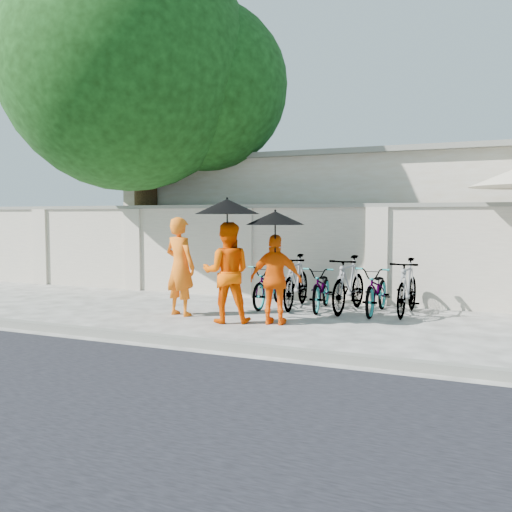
% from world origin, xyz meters
% --- Properties ---
extents(ground, '(80.00, 80.00, 0.00)m').
position_xyz_m(ground, '(0.00, 0.00, 0.00)').
color(ground, beige).
extents(kerb, '(40.00, 0.16, 0.12)m').
position_xyz_m(kerb, '(0.00, -1.70, 0.06)').
color(kerb, slate).
rests_on(kerb, ground).
extents(compound_wall, '(20.00, 0.30, 2.00)m').
position_xyz_m(compound_wall, '(1.00, 3.20, 1.00)').
color(compound_wall, beige).
rests_on(compound_wall, ground).
extents(building_behind, '(14.00, 6.00, 3.20)m').
position_xyz_m(building_behind, '(2.00, 7.00, 1.60)').
color(building_behind, silver).
rests_on(building_behind, ground).
extents(shade_tree, '(6.70, 6.20, 8.20)m').
position_xyz_m(shade_tree, '(-3.66, 2.97, 5.10)').
color(shade_tree, brown).
rests_on(shade_tree, ground).
extents(monk_left, '(0.74, 0.57, 1.80)m').
position_xyz_m(monk_left, '(-1.03, 0.41, 0.90)').
color(monk_left, orange).
rests_on(monk_left, ground).
extents(monk_center, '(1.02, 0.92, 1.72)m').
position_xyz_m(monk_center, '(0.06, 0.13, 0.86)').
color(monk_center, '#FF5900').
rests_on(monk_center, ground).
extents(parasol_center, '(1.10, 1.10, 1.13)m').
position_xyz_m(parasol_center, '(0.11, 0.05, 1.98)').
color(parasol_center, black).
rests_on(parasol_center, ground).
extents(monk_right, '(0.92, 0.46, 1.52)m').
position_xyz_m(monk_right, '(0.90, 0.30, 0.76)').
color(monk_right, '#FF5E06').
rests_on(monk_right, ground).
extents(parasol_right, '(0.97, 0.97, 1.04)m').
position_xyz_m(parasol_right, '(0.92, 0.22, 1.79)').
color(parasol_right, black).
rests_on(parasol_right, ground).
extents(bike_0, '(0.60, 1.64, 0.85)m').
position_xyz_m(bike_0, '(0.10, 1.96, 0.43)').
color(bike_0, '#ADADAD').
rests_on(bike_0, ground).
extents(bike_1, '(0.66, 1.81, 1.06)m').
position_xyz_m(bike_1, '(0.63, 2.03, 0.53)').
color(bike_1, '#ADADAD').
rests_on(bike_1, ground).
extents(bike_2, '(0.78, 1.69, 0.86)m').
position_xyz_m(bike_2, '(1.17, 2.02, 0.43)').
color(bike_2, '#ADADAD').
rests_on(bike_2, ground).
extents(bike_3, '(0.63, 1.81, 1.07)m').
position_xyz_m(bike_3, '(1.70, 2.01, 0.54)').
color(bike_3, '#ADADAD').
rests_on(bike_3, ground).
extents(bike_4, '(0.63, 1.72, 0.90)m').
position_xyz_m(bike_4, '(2.24, 2.02, 0.45)').
color(bike_4, '#ADADAD').
rests_on(bike_4, ground).
extents(bike_5, '(0.53, 1.75, 1.05)m').
position_xyz_m(bike_5, '(2.77, 2.09, 0.52)').
color(bike_5, '#ADADAD').
rests_on(bike_5, ground).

